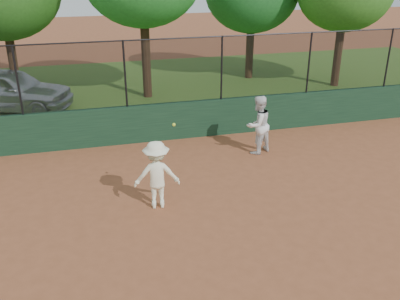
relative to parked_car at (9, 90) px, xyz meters
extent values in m
plane|color=brown|center=(4.48, -10.49, -0.79)|extent=(80.00, 80.00, 0.00)
cube|color=#1B3C24|center=(4.48, -4.49, -0.19)|extent=(26.00, 0.20, 1.20)
cube|color=#34571B|center=(4.48, 1.51, -0.79)|extent=(36.00, 12.00, 0.01)
imported|color=#AAB0B4|center=(0.00, 0.00, 0.00)|extent=(5.00, 3.50, 1.58)
imported|color=white|center=(7.58, -6.21, 0.08)|extent=(1.05, 0.95, 1.75)
imported|color=white|center=(4.18, -8.57, 0.03)|extent=(1.12, 0.72, 1.63)
sphere|color=#C2DC31|center=(4.55, -8.86, 1.32)|extent=(0.07, 0.07, 0.07)
cube|color=black|center=(4.48, -4.49, 1.41)|extent=(26.00, 0.02, 2.00)
cylinder|color=black|center=(4.48, -4.49, 2.39)|extent=(26.00, 0.04, 0.04)
cylinder|color=black|center=(0.98, -4.49, 1.41)|extent=(0.06, 0.06, 2.00)
cylinder|color=black|center=(3.98, -4.49, 1.41)|extent=(0.06, 0.06, 2.00)
cylinder|color=black|center=(6.98, -4.49, 1.41)|extent=(0.06, 0.06, 2.00)
cylinder|color=black|center=(9.98, -4.49, 1.41)|extent=(0.06, 0.06, 2.00)
cylinder|color=black|center=(12.98, -4.49, 1.41)|extent=(0.06, 0.06, 2.00)
cylinder|color=#422916|center=(-0.03, 2.29, 0.44)|extent=(0.36, 0.36, 2.46)
cylinder|color=#402717|center=(5.30, 0.41, 0.72)|extent=(0.36, 0.36, 3.02)
cylinder|color=#402A15|center=(10.52, 2.34, 0.37)|extent=(0.36, 0.36, 2.31)
cylinder|color=#442918|center=(13.80, 0.00, 0.50)|extent=(0.36, 0.36, 2.58)
camera|label=1|loc=(2.82, -17.62, 4.60)|focal=40.00mm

